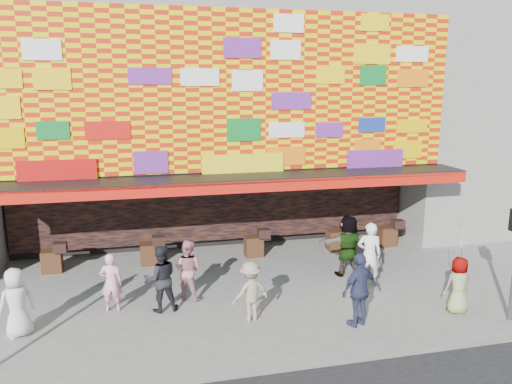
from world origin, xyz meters
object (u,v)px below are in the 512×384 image
at_px(ped_a, 17,303).
at_px(ped_d, 250,291).
at_px(ped_c, 161,278).
at_px(ped_i, 188,269).
at_px(parasol, 463,234).
at_px(ped_h, 369,254).
at_px(ped_f, 348,245).
at_px(ped_g, 458,285).
at_px(ped_b, 111,282).
at_px(ped_e, 360,290).

bearing_deg(ped_a, ped_d, 144.34).
height_order(ped_a, ped_c, ped_c).
height_order(ped_i, parasol, parasol).
relative_size(ped_c, ped_h, 0.92).
bearing_deg(ped_i, ped_d, 164.04).
relative_size(ped_f, ped_i, 1.15).
xyz_separation_m(ped_c, ped_g, (7.43, -1.86, -0.14)).
relative_size(ped_b, ped_c, 0.88).
relative_size(ped_a, ped_g, 1.11).
distance_m(ped_e, ped_f, 3.31).
xyz_separation_m(ped_a, ped_g, (10.75, -1.25, -0.09)).
height_order(ped_c, ped_e, ped_e).
height_order(ped_b, ped_d, ped_b).
height_order(ped_b, ped_h, ped_h).
distance_m(ped_b, ped_d, 3.65).
bearing_deg(ped_i, ped_e, -178.63).
bearing_deg(ped_e, ped_h, -141.68).
bearing_deg(ped_c, parasol, 160.72).
distance_m(ped_a, ped_e, 8.08).
relative_size(ped_b, ped_h, 0.81).
xyz_separation_m(ped_d, ped_e, (2.51, -0.87, 0.16)).
height_order(ped_a, parasol, parasol).
relative_size(ped_e, ped_g, 1.24).
distance_m(ped_d, ped_e, 2.66).
bearing_deg(ped_a, ped_f, 160.51).
xyz_separation_m(ped_h, parasol, (1.46, -2.14, 1.16)).
bearing_deg(parasol, ped_b, 166.12).
bearing_deg(parasol, ped_c, 165.97).
height_order(ped_c, parasol, parasol).
bearing_deg(ped_h, ped_a, 24.81).
bearing_deg(ped_i, ped_b, 43.47).
xyz_separation_m(ped_c, ped_d, (2.14, -1.06, -0.12)).
height_order(ped_d, parasol, parasol).
distance_m(ped_b, ped_g, 8.94).
bearing_deg(ped_i, ped_g, -165.81).
xyz_separation_m(ped_a, parasol, (10.75, -1.25, 1.28)).
distance_m(ped_a, ped_i, 4.26).
bearing_deg(ped_i, ped_h, -149.11).
xyz_separation_m(ped_a, ped_c, (3.32, 0.60, 0.05)).
height_order(ped_f, ped_g, ped_f).
bearing_deg(ped_c, ped_e, 152.22).
relative_size(ped_f, parasol, 1.07).
bearing_deg(parasol, ped_d, 171.48).
height_order(ped_d, ped_g, ped_d).
distance_m(ped_a, ped_c, 3.38).
xyz_separation_m(ped_b, ped_e, (5.90, -2.22, 0.15)).
distance_m(ped_e, ped_i, 4.65).
bearing_deg(ped_h, ped_b, 19.30).
xyz_separation_m(ped_f, ped_h, (0.26, -0.93, 0.00)).
height_order(ped_g, parasol, parasol).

